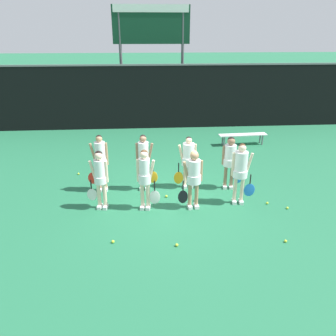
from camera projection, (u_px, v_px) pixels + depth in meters
The scene contains 22 objects.
ground_plane at pixel (169, 197), 9.66m from camera, with size 140.00×140.00×0.00m, color #216642.
fence_windscreen at pixel (157, 97), 15.96m from camera, with size 60.00×0.08×3.10m.
scoreboard at pixel (151, 34), 15.69m from camera, with size 3.70×0.15×5.68m.
bench_courtside at pixel (243, 136), 13.96m from camera, with size 2.07×0.48×0.47m.
player_0 at pixel (100, 175), 8.70m from camera, with size 0.61×0.34×1.67m.
player_1 at pixel (145, 175), 8.66m from camera, with size 0.61×0.34×1.71m.
player_2 at pixel (194, 175), 8.72m from camera, with size 0.66×0.39×1.66m.
player_3 at pixel (241, 169), 8.93m from camera, with size 0.69×0.41×1.77m.
player_4 at pixel (100, 159), 9.67m from camera, with size 0.64×0.36×1.76m.
player_5 at pixel (144, 158), 9.76m from camera, with size 0.64×0.36×1.74m.
player_6 at pixel (188, 158), 9.92m from camera, with size 0.69×0.41×1.64m.
player_7 at pixel (230, 158), 9.85m from camera, with size 0.67×0.40×1.66m.
tennis_ball_0 at pixel (267, 203), 9.25m from camera, with size 0.07×0.07×0.07m, color #CCE033.
tennis_ball_1 at pixel (113, 242), 7.55m from camera, with size 0.07×0.07×0.07m, color #CCE033.
tennis_ball_2 at pixel (286, 241), 7.57m from camera, with size 0.07×0.07×0.07m, color #CCE033.
tennis_ball_3 at pixel (253, 187), 10.18m from camera, with size 0.06×0.06×0.06m, color #CCE033.
tennis_ball_4 at pixel (287, 208), 9.00m from camera, with size 0.06×0.06×0.06m, color #CCE033.
tennis_ball_5 at pixel (177, 245), 7.43m from camera, with size 0.07×0.07×0.07m, color #CCE033.
tennis_ball_6 at pixel (225, 182), 10.54m from camera, with size 0.06×0.06×0.06m, color #CCE033.
tennis_ball_7 at pixel (95, 177), 10.93m from camera, with size 0.07×0.07×0.07m, color #CCE033.
tennis_ball_8 at pixel (79, 174), 11.15m from camera, with size 0.07×0.07×0.07m, color #CCE033.
tennis_ball_9 at pixel (166, 196), 9.63m from camera, with size 0.07×0.07×0.07m, color #CCE033.
Camera 1 is at (-0.65, -8.56, 4.52)m, focal length 35.00 mm.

